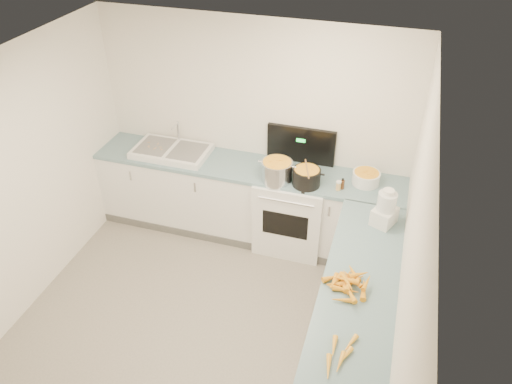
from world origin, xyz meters
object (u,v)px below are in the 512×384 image
(stove, at_px, (292,209))
(sink, at_px, (172,151))
(steel_pot, at_px, (277,172))
(black_pot, at_px, (306,178))
(food_processor, at_px, (385,209))
(extract_bottle, at_px, (342,185))
(spice_jar, at_px, (338,186))
(mixing_bowl, at_px, (366,178))

(stove, xyz_separation_m, sink, (-1.45, 0.02, 0.50))
(stove, relative_size, steel_pot, 4.11)
(stove, xyz_separation_m, black_pot, (0.16, -0.15, 0.55))
(black_pot, bearing_deg, sink, 174.06)
(sink, relative_size, black_pot, 2.97)
(food_processor, bearing_deg, extract_bottle, 134.99)
(extract_bottle, relative_size, food_processor, 0.26)
(stove, xyz_separation_m, spice_jar, (0.50, -0.15, 0.51))
(stove, height_order, extract_bottle, stove)
(steel_pot, bearing_deg, stove, 44.54)
(stove, distance_m, spice_jar, 0.73)
(extract_bottle, xyz_separation_m, spice_jar, (-0.04, -0.03, -0.01))
(extract_bottle, bearing_deg, steel_pot, -176.90)
(black_pot, distance_m, extract_bottle, 0.38)
(stove, relative_size, extract_bottle, 13.54)
(steel_pot, relative_size, spice_jar, 3.74)
(extract_bottle, bearing_deg, stove, 168.07)
(stove, bearing_deg, sink, 179.38)
(sink, height_order, steel_pot, sink)
(stove, bearing_deg, black_pot, -42.75)
(stove, distance_m, extract_bottle, 0.75)
(spice_jar, distance_m, food_processor, 0.66)
(mixing_bowl, bearing_deg, food_processor, -69.07)
(black_pot, bearing_deg, spice_jar, 0.83)
(mixing_bowl, relative_size, food_processor, 0.76)
(black_pot, bearing_deg, mixing_bowl, 19.71)
(stove, xyz_separation_m, mixing_bowl, (0.76, 0.06, 0.53))
(spice_jar, bearing_deg, extract_bottle, 43.39)
(mixing_bowl, distance_m, spice_jar, 0.33)
(black_pot, xyz_separation_m, spice_jar, (0.34, 0.00, -0.04))
(black_pot, height_order, spice_jar, black_pot)
(food_processor, bearing_deg, spice_jar, 139.33)
(spice_jar, bearing_deg, steel_pot, -179.70)
(spice_jar, bearing_deg, black_pot, -179.17)
(black_pot, bearing_deg, stove, 137.25)
(sink, distance_m, black_pot, 1.62)
(extract_bottle, distance_m, food_processor, 0.66)
(mixing_bowl, bearing_deg, steel_pot, -166.98)
(extract_bottle, relative_size, spice_jar, 1.14)
(sink, bearing_deg, spice_jar, -4.78)
(black_pot, distance_m, food_processor, 0.94)
(steel_pot, distance_m, mixing_bowl, 0.93)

